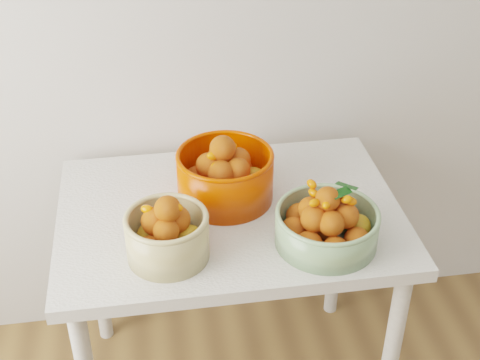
# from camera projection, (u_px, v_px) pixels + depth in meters

# --- Properties ---
(table) EXTENTS (1.00, 0.70, 0.75)m
(table) POSITION_uv_depth(u_px,v_px,m) (230.00, 235.00, 2.01)
(table) COLOR silver
(table) RESTS_ON ground
(bowl_cream) EXTENTS (0.28, 0.28, 0.19)m
(bowl_cream) POSITION_uv_depth(u_px,v_px,m) (167.00, 234.00, 1.74)
(bowl_cream) COLOR tan
(bowl_cream) RESTS_ON table
(bowl_green) EXTENTS (0.29, 0.29, 0.18)m
(bowl_green) POSITION_uv_depth(u_px,v_px,m) (326.00, 224.00, 1.80)
(bowl_green) COLOR #82A475
(bowl_green) RESTS_ON table
(bowl_orange) EXTENTS (0.29, 0.29, 0.21)m
(bowl_orange) POSITION_uv_depth(u_px,v_px,m) (225.00, 175.00, 1.96)
(bowl_orange) COLOR red
(bowl_orange) RESTS_ON table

